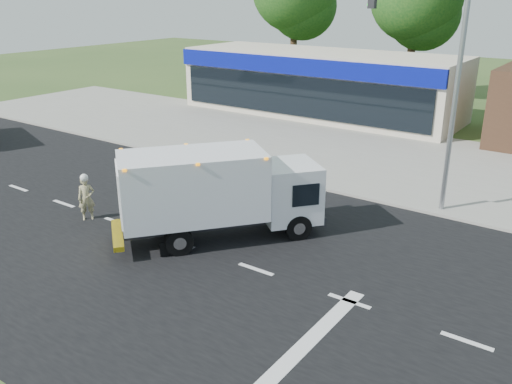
{
  "coord_description": "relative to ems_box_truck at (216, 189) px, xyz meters",
  "views": [
    {
      "loc": [
        8.1,
        -11.45,
        7.65
      ],
      "look_at": [
        -1.12,
        1.59,
        1.7
      ],
      "focal_mm": 38.0,
      "sensor_mm": 36.0,
      "label": 1
    }
  ],
  "objects": [
    {
      "name": "retail_strip_mall",
      "position": [
        -6.68,
        18.87,
        0.3
      ],
      "size": [
        18.0,
        6.2,
        4.0
      ],
      "color": "beige",
      "rests_on": "ground"
    },
    {
      "name": "traffic_signal_pole",
      "position": [
        4.67,
        6.54,
        3.21
      ],
      "size": [
        3.51,
        0.25,
        8.0
      ],
      "color": "gray",
      "rests_on": "ground"
    },
    {
      "name": "ems_box_truck",
      "position": [
        0.0,
        0.0,
        0.0
      ],
      "size": [
        5.8,
        6.5,
        2.97
      ],
      "rotation": [
        0.0,
        0.0,
        0.89
      ],
      "color": "black",
      "rests_on": "ground"
    },
    {
      "name": "parking_apron",
      "position": [
        2.32,
        12.94,
        -1.7
      ],
      "size": [
        60.0,
        9.0,
        0.02
      ],
      "primitive_type": "cube",
      "color": "gray",
      "rests_on": "ground"
    },
    {
      "name": "ground",
      "position": [
        2.32,
        -1.06,
        -1.71
      ],
      "size": [
        120.0,
        120.0,
        0.0
      ],
      "primitive_type": "plane",
      "color": "#385123",
      "rests_on": "ground"
    },
    {
      "name": "road_asphalt",
      "position": [
        2.32,
        -1.06,
        -1.71
      ],
      "size": [
        60.0,
        14.0,
        0.02
      ],
      "primitive_type": "cube",
      "color": "black",
      "rests_on": "ground"
    },
    {
      "name": "sidewalk",
      "position": [
        2.32,
        7.14,
        -1.65
      ],
      "size": [
        60.0,
        2.4,
        0.12
      ],
      "primitive_type": "cube",
      "color": "gray",
      "rests_on": "ground"
    },
    {
      "name": "emergency_worker",
      "position": [
        -4.72,
        -1.45,
        -0.87
      ],
      "size": [
        0.65,
        0.69,
        1.7
      ],
      "rotation": [
        0.0,
        0.0,
        0.93
      ],
      "color": "tan",
      "rests_on": "ground"
    },
    {
      "name": "lane_markings",
      "position": [
        3.67,
        -2.41,
        -1.69
      ],
      "size": [
        55.2,
        7.0,
        0.01
      ],
      "color": "silver",
      "rests_on": "road_asphalt"
    }
  ]
}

